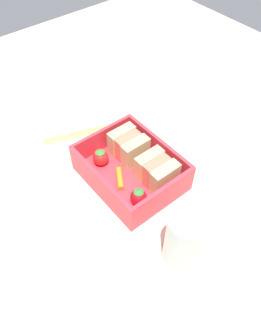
% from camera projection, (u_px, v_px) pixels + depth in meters
% --- Properties ---
extents(ground_plane, '(1.20, 1.20, 0.02)m').
position_uv_depth(ground_plane, '(130.00, 182.00, 0.58)').
color(ground_plane, '#D1AE96').
extents(bento_tray, '(0.17, 0.13, 0.01)m').
position_uv_depth(bento_tray, '(130.00, 176.00, 0.56)').
color(bento_tray, '#E03441').
rests_on(bento_tray, ground_plane).
extents(bento_rim, '(0.17, 0.13, 0.04)m').
position_uv_depth(bento_rim, '(130.00, 165.00, 0.54)').
color(bento_rim, '#E03441').
rests_on(bento_rim, bento_tray).
extents(sandwich_left, '(0.06, 0.05, 0.05)m').
position_uv_depth(sandwich_left, '(129.00, 146.00, 0.57)').
color(sandwich_left, tan).
rests_on(sandwich_left, bento_tray).
extents(sandwich_center_left, '(0.06, 0.05, 0.05)m').
position_uv_depth(sandwich_center_left, '(157.00, 171.00, 0.53)').
color(sandwich_center_left, tan).
rests_on(sandwich_center_left, bento_tray).
extents(strawberry_far_left, '(0.03, 0.03, 0.03)m').
position_uv_depth(strawberry_far_left, '(101.00, 157.00, 0.56)').
color(strawberry_far_left, red).
rests_on(strawberry_far_left, bento_tray).
extents(carrot_stick_far_left, '(0.04, 0.03, 0.01)m').
position_uv_depth(carrot_stick_far_left, '(118.00, 177.00, 0.55)').
color(carrot_stick_far_left, orange).
rests_on(carrot_stick_far_left, bento_tray).
extents(strawberry_left, '(0.03, 0.03, 0.03)m').
position_uv_depth(strawberry_left, '(138.00, 197.00, 0.51)').
color(strawberry_left, red).
rests_on(strawberry_left, bento_tray).
extents(chopstick_pair, '(0.08, 0.18, 0.01)m').
position_uv_depth(chopstick_pair, '(91.00, 130.00, 0.64)').
color(chopstick_pair, tan).
rests_on(chopstick_pair, ground_plane).
extents(drinking_glass, '(0.05, 0.05, 0.10)m').
position_uv_depth(drinking_glass, '(183.00, 240.00, 0.44)').
color(drinking_glass, silver).
rests_on(drinking_glass, ground_plane).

